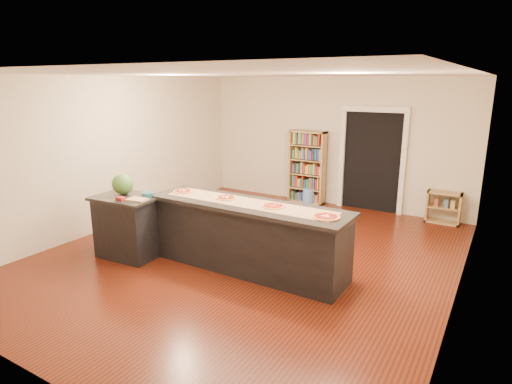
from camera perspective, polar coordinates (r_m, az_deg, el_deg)
The scene contains 16 objects.
room at distance 6.50m, azimuth -0.90°, elevation 3.03°, with size 6.00×7.00×2.80m.
doorway at distance 9.34m, azimuth 15.24°, elevation 4.80°, with size 1.40×0.09×2.21m.
kitchen_island at distance 6.27m, azimuth -1.16°, elevation -5.91°, with size 3.05×0.83×1.01m.
side_counter at distance 7.02m, azimuth -16.61°, elevation -4.37°, with size 0.99×0.72×0.98m.
bookshelf at distance 9.72m, azimuth 6.84°, elevation 3.29°, with size 0.82×0.29×1.64m, color tan.
low_shelf at distance 9.10m, azimuth 23.72°, elevation -1.90°, with size 0.63×0.27×0.63m, color tan.
waste_bin at distance 9.72m, azimuth 7.00°, elevation -0.61°, with size 0.24×0.24×0.35m, color #689BE9.
kraft_paper at distance 6.13m, azimuth -1.07°, elevation -1.45°, with size 2.65×0.48×0.00m, color tan.
watermelon at distance 6.99m, azimuth -17.34°, elevation 1.03°, with size 0.33×0.33×0.33m, color #144214.
cutting_board at distance 6.61m, azimuth -15.56°, elevation -0.97°, with size 0.31×0.20×0.02m, color tan.
package_red at distance 6.69m, azimuth -17.57°, elevation -0.84°, with size 0.13×0.09×0.05m, color maroon.
package_teal at distance 6.77m, azimuth -14.20°, elevation -0.32°, with size 0.18×0.18×0.07m, color #195966.
pizza_a at distance 6.84m, azimuth -9.70°, elevation 0.13°, with size 0.29×0.29×0.02m.
pizza_b at distance 6.37m, azimuth -4.01°, elevation -0.76°, with size 0.31×0.31×0.02m.
pizza_c at distance 5.94m, azimuth 2.33°, elevation -1.86°, with size 0.33×0.33×0.02m.
pizza_d at distance 5.55m, azimuth 9.31°, elevation -3.26°, with size 0.35×0.35×0.02m.
Camera 1 is at (3.35, -5.42, 2.69)m, focal length 30.00 mm.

